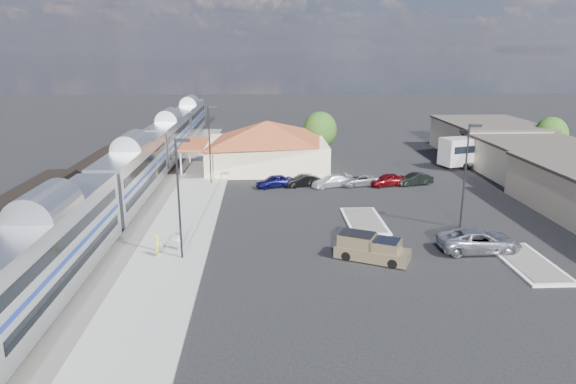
{
  "coord_description": "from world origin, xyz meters",
  "views": [
    {
      "loc": [
        -4.92,
        -41.24,
        14.85
      ],
      "look_at": [
        -2.84,
        2.18,
        2.8
      ],
      "focal_mm": 32.0,
      "sensor_mm": 36.0,
      "label": 1
    }
  ],
  "objects_px": {
    "coach_bus": "(483,149)",
    "station_depot": "(267,144)",
    "suv": "(479,241)",
    "pickup_truck": "(373,249)"
  },
  "relations": [
    {
      "from": "coach_bus",
      "to": "station_depot",
      "type": "bearing_deg",
      "value": 72.1
    },
    {
      "from": "station_depot",
      "to": "suv",
      "type": "distance_m",
      "value": 33.52
    },
    {
      "from": "pickup_truck",
      "to": "coach_bus",
      "type": "height_order",
      "value": "coach_bus"
    },
    {
      "from": "station_depot",
      "to": "coach_bus",
      "type": "height_order",
      "value": "station_depot"
    },
    {
      "from": "station_depot",
      "to": "coach_bus",
      "type": "distance_m",
      "value": 28.58
    },
    {
      "from": "station_depot",
      "to": "pickup_truck",
      "type": "relative_size",
      "value": 3.26
    },
    {
      "from": "coach_bus",
      "to": "suv",
      "type": "bearing_deg",
      "value": 138.63
    },
    {
      "from": "station_depot",
      "to": "suv",
      "type": "bearing_deg",
      "value": -61.55
    },
    {
      "from": "pickup_truck",
      "to": "coach_bus",
      "type": "bearing_deg",
      "value": -7.57
    },
    {
      "from": "pickup_truck",
      "to": "suv",
      "type": "relative_size",
      "value": 0.91
    }
  ]
}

